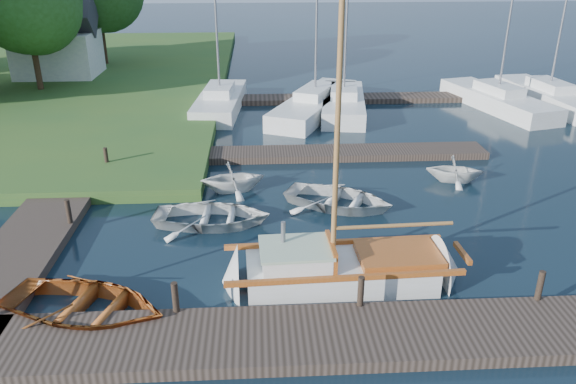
{
  "coord_description": "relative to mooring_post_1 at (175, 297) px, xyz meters",
  "views": [
    {
      "loc": [
        -0.94,
        -16.46,
        8.43
      ],
      "look_at": [
        0.0,
        0.0,
        1.2
      ],
      "focal_mm": 35.0,
      "sensor_mm": 36.0,
      "label": 1
    }
  ],
  "objects": [
    {
      "name": "mooring_post_2",
      "position": [
        4.5,
        0.0,
        0.0
      ],
      "size": [
        0.16,
        0.16,
        0.8
      ],
      "primitive_type": "cylinder",
      "color": "black",
      "rests_on": "near_dock"
    },
    {
      "name": "far_dock",
      "position": [
        5.0,
        11.5,
        -0.55
      ],
      "size": [
        14.0,
        1.6,
        0.3
      ],
      "primitive_type": "cube",
      "color": "#2D241C",
      "rests_on": "ground"
    },
    {
      "name": "mooring_post_5",
      "position": [
        -4.0,
        10.0,
        0.0
      ],
      "size": [
        0.16,
        0.16,
        0.8
      ],
      "primitive_type": "cylinder",
      "color": "black",
      "rests_on": "left_dock"
    },
    {
      "name": "left_dock",
      "position": [
        -5.0,
        7.0,
        -0.55
      ],
      "size": [
        2.2,
        18.0,
        0.3
      ],
      "primitive_type": "cube",
      "color": "#2D241C",
      "rests_on": "ground"
    },
    {
      "name": "sailboat",
      "position": [
        4.36,
        1.49,
        -0.36
      ],
      "size": [
        7.22,
        2.25,
        9.83
      ],
      "rotation": [
        0.0,
        0.0,
        0.04
      ],
      "color": "silver",
      "rests_on": "ground"
    },
    {
      "name": "mooring_post_1",
      "position": [
        0.0,
        0.0,
        0.0
      ],
      "size": [
        0.16,
        0.16,
        0.8
      ],
      "primitive_type": "cylinder",
      "color": "black",
      "rests_on": "near_dock"
    },
    {
      "name": "marina_boat_5",
      "position": [
        18.9,
        19.51,
        -0.14
      ],
      "size": [
        3.14,
        8.6,
        10.43
      ],
      "rotation": [
        0.0,
        0.0,
        1.68
      ],
      "color": "silver",
      "rests_on": "ground"
    },
    {
      "name": "dinghy",
      "position": [
        -2.28,
        0.3,
        -0.26
      ],
      "size": [
        4.92,
        4.15,
        0.87
      ],
      "primitive_type": "imported",
      "rotation": [
        0.0,
        0.0,
        1.26
      ],
      "color": "brown",
      "rests_on": "ground"
    },
    {
      "name": "tender_d",
      "position": [
        9.7,
        8.42,
        -0.12
      ],
      "size": [
        2.55,
        2.32,
        1.15
      ],
      "primitive_type": "imported",
      "rotation": [
        0.0,
        0.0,
        1.35
      ],
      "color": "silver",
      "rests_on": "ground"
    },
    {
      "name": "marina_boat_4",
      "position": [
        15.61,
        18.85,
        -0.13
      ],
      "size": [
        4.23,
        8.55,
        10.83
      ],
      "rotation": [
        0.0,
        0.0,
        1.83
      ],
      "color": "silver",
      "rests_on": "ground"
    },
    {
      "name": "house_c",
      "position": [
        -11.0,
        27.0,
        1.88
      ],
      "size": [
        5.25,
        4.0,
        5.28
      ],
      "color": "silver",
      "rests_on": "shore"
    },
    {
      "name": "marina_boat_0",
      "position": [
        0.02,
        19.43,
        -0.13
      ],
      "size": [
        2.84,
        7.69,
        11.01
      ],
      "rotation": [
        0.0,
        0.0,
        1.48
      ],
      "color": "silver",
      "rests_on": "ground"
    },
    {
      "name": "tender_c",
      "position": [
        4.86,
        6.35,
        -0.3
      ],
      "size": [
        4.65,
        4.16,
        0.79
      ],
      "primitive_type": "imported",
      "rotation": [
        0.0,
        0.0,
        1.1
      ],
      "color": "silver",
      "rests_on": "ground"
    },
    {
      "name": "near_dock",
      "position": [
        3.0,
        -1.0,
        -0.55
      ],
      "size": [
        18.0,
        2.2,
        0.3
      ],
      "primitive_type": "cube",
      "color": "#2D241C",
      "rests_on": "ground"
    },
    {
      "name": "marina_boat_2",
      "position": [
        6.85,
        18.67,
        -0.13
      ],
      "size": [
        3.26,
        7.77,
        10.84
      ],
      "rotation": [
        0.0,
        0.0,
        1.43
      ],
      "color": "silver",
      "rests_on": "ground"
    },
    {
      "name": "tender_b",
      "position": [
        1.1,
        7.94,
        -0.07
      ],
      "size": [
        2.69,
        2.42,
        1.25
      ],
      "primitive_type": "imported",
      "rotation": [
        0.0,
        0.0,
        1.74
      ],
      "color": "silver",
      "rests_on": "ground"
    },
    {
      "name": "pontoon",
      "position": [
        13.0,
        21.0,
        -0.55
      ],
      "size": [
        30.0,
        1.6,
        0.3
      ],
      "primitive_type": "cube",
      "color": "#2D241C",
      "rests_on": "ground"
    },
    {
      "name": "mooring_post_4",
      "position": [
        -4.0,
        5.0,
        0.0
      ],
      "size": [
        0.16,
        0.16,
        0.8
      ],
      "primitive_type": "cylinder",
      "color": "black",
      "rests_on": "left_dock"
    },
    {
      "name": "mooring_post_3",
      "position": [
        9.0,
        0.0,
        0.0
      ],
      "size": [
        0.16,
        0.16,
        0.8
      ],
      "primitive_type": "cylinder",
      "color": "black",
      "rests_on": "near_dock"
    },
    {
      "name": "ground",
      "position": [
        3.0,
        5.0,
        -0.7
      ],
      "size": [
        160.0,
        160.0,
        0.0
      ],
      "primitive_type": "plane",
      "color": "black",
      "rests_on": "ground"
    },
    {
      "name": "tender_a",
      "position": [
        0.51,
        5.23,
        -0.31
      ],
      "size": [
        4.01,
        3.01,
        0.79
      ],
      "primitive_type": "imported",
      "rotation": [
        0.0,
        0.0,
        1.49
      ],
      "color": "silver",
      "rests_on": "ground"
    },
    {
      "name": "marina_boat_1",
      "position": [
        5.28,
        18.72,
        -0.14
      ],
      "size": [
        5.88,
        9.39,
        9.98
      ],
      "rotation": [
        0.0,
        0.0,
        1.14
      ],
      "color": "silver",
      "rests_on": "ground"
    }
  ]
}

